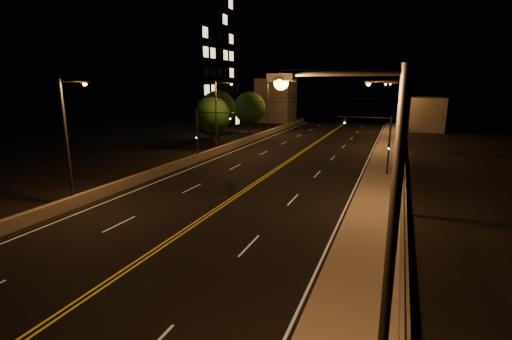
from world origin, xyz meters
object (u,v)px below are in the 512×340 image
(streetlight_1, at_px, (395,138))
(streetlight_3, at_px, (400,104))
(streetlight_6, at_px, (269,105))
(tree_2, at_px, (250,108))
(streetlight_2, at_px, (399,111))
(streetlight_0, at_px, (374,271))
(tree_0, at_px, (211,116))
(tree_1, at_px, (218,109))
(streetlight_5, at_px, (218,112))
(building_tower, at_px, (164,65))
(traffic_signal_left, at_px, (205,130))
(streetlight_4, at_px, (69,135))
(traffic_signal_right, at_px, (378,138))

(streetlight_1, height_order, streetlight_3, same)
(streetlight_6, relative_size, tree_2, 1.21)
(streetlight_1, xyz_separation_m, streetlight_2, (0.00, 27.00, 0.00))
(streetlight_0, distance_m, streetlight_6, 59.54)
(tree_0, bearing_deg, tree_1, 111.09)
(streetlight_6, bearing_deg, streetlight_2, -23.02)
(streetlight_0, xyz_separation_m, streetlight_5, (-21.44, 35.70, 0.00))
(streetlight_5, xyz_separation_m, building_tower, (-19.78, 17.51, 7.04))
(traffic_signal_left, height_order, tree_0, tree_0)
(streetlight_1, xyz_separation_m, streetlight_6, (-21.44, 36.11, 0.00))
(streetlight_3, height_order, streetlight_4, same)
(streetlight_1, bearing_deg, traffic_signal_right, 98.26)
(streetlight_0, bearing_deg, tree_1, 120.04)
(streetlight_1, bearing_deg, tree_0, 141.48)
(streetlight_1, bearing_deg, streetlight_4, -162.23)
(streetlight_1, xyz_separation_m, tree_1, (-27.25, 27.68, -0.35))
(streetlight_5, distance_m, traffic_signal_left, 5.93)
(streetlight_3, bearing_deg, streetlight_6, -154.58)
(streetlight_2, distance_m, streetlight_4, 40.08)
(traffic_signal_right, distance_m, traffic_signal_left, 18.75)
(streetlight_3, relative_size, traffic_signal_right, 1.55)
(streetlight_1, distance_m, tree_1, 38.84)
(streetlight_5, height_order, traffic_signal_right, streetlight_5)
(tree_1, bearing_deg, streetlight_5, -63.05)
(streetlight_0, relative_size, streetlight_5, 1.00)
(streetlight_2, distance_m, building_tower, 42.36)
(building_tower, distance_m, tree_2, 18.43)
(streetlight_5, xyz_separation_m, tree_1, (-5.81, 11.42, -0.35))
(tree_2, bearing_deg, streetlight_4, -85.86)
(streetlight_2, bearing_deg, tree_2, 163.40)
(streetlight_2, bearing_deg, traffic_signal_right, -95.40)
(streetlight_0, relative_size, tree_1, 1.17)
(streetlight_5, bearing_deg, building_tower, 138.48)
(streetlight_3, bearing_deg, tree_2, -153.79)
(streetlight_1, height_order, streetlight_4, same)
(tree_1, height_order, tree_2, tree_1)
(streetlight_6, distance_m, traffic_signal_right, 32.35)
(streetlight_3, height_order, tree_1, streetlight_3)
(building_tower, relative_size, tree_2, 3.43)
(streetlight_0, xyz_separation_m, building_tower, (-41.22, 53.21, 7.04))
(streetlight_4, distance_m, tree_1, 35.04)
(streetlight_3, height_order, streetlight_6, same)
(streetlight_1, bearing_deg, streetlight_6, 120.70)
(streetlight_1, distance_m, tree_0, 30.57)
(streetlight_0, distance_m, streetlight_5, 41.64)
(streetlight_3, height_order, tree_0, streetlight_3)
(streetlight_0, height_order, streetlight_4, same)
(streetlight_0, xyz_separation_m, tree_0, (-23.91, 38.47, -0.76))
(streetlight_2, bearing_deg, building_tower, 170.67)
(building_tower, height_order, tree_0, building_tower)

